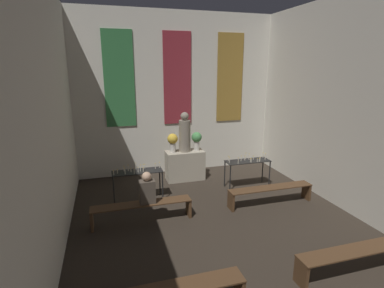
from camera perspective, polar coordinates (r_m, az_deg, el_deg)
name	(u,v)px	position (r m, az deg, el deg)	size (l,w,h in m)	color
wall_back	(177,94)	(10.04, -2.87, 9.51)	(6.82, 0.16, 5.24)	silver
wall_left	(30,135)	(4.66, -28.45, 1.58)	(0.12, 10.65, 5.24)	silver
altar	(185,165)	(9.59, -1.36, -4.07)	(1.20, 0.58, 0.93)	#ADA38E
statue	(185,134)	(9.31, -1.40, 1.96)	(0.36, 0.36, 1.24)	gray
flower_vase_left	(173,141)	(9.26, -3.72, 0.61)	(0.32, 0.32, 0.59)	beige
flower_vase_right	(197,139)	(9.46, 0.89, 0.94)	(0.32, 0.32, 0.59)	beige
candle_rack_left	(137,175)	(8.17, -10.37, -5.79)	(1.33, 0.47, 1.02)	black
candle_rack_right	(248,164)	(9.06, 10.54, -3.75)	(1.33, 0.47, 1.02)	black
pew_second_right	(357,255)	(6.23, 28.94, -18.05)	(2.29, 0.36, 0.48)	#4C331E
pew_back_left	(142,208)	(7.16, -9.49, -11.94)	(2.29, 0.36, 0.48)	#4C331E
pew_back_right	(270,191)	(8.19, 14.71, -8.73)	(2.29, 0.36, 0.48)	#4C331E
person_seated	(147,189)	(6.99, -8.55, -8.50)	(0.36, 0.24, 0.75)	#4C4238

